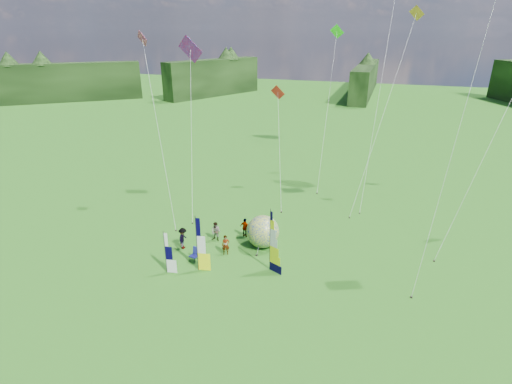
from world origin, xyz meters
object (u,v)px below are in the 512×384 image
(spectator_d, at_px, (245,228))
(spectator_b, at_px, (216,232))
(bol_inflatable, at_px, (263,232))
(spectator_c, at_px, (183,238))
(side_banner_far, at_px, (165,253))
(spectator_a, at_px, (226,245))
(kite_whale, at_px, (383,70))
(side_banner_left, at_px, (197,245))
(camp_chair, at_px, (194,255))
(feather_banner_main, at_px, (270,241))

(spectator_d, bearing_deg, spectator_b, 48.70)
(spectator_b, bearing_deg, bol_inflatable, 9.74)
(spectator_b, xyz_separation_m, spectator_c, (-1.89, -1.88, 0.06))
(side_banner_far, distance_m, spectator_a, 4.63)
(spectator_a, distance_m, kite_whale, 22.02)
(bol_inflatable, distance_m, kite_whale, 19.38)
(side_banner_far, bearing_deg, kite_whale, 48.08)
(side_banner_far, xyz_separation_m, kite_whale, (12.16, 20.05, 10.46))
(spectator_c, relative_size, spectator_d, 1.06)
(side_banner_left, bearing_deg, kite_whale, 51.03)
(camp_chair, relative_size, kite_whale, 0.04)
(side_banner_left, relative_size, spectator_c, 2.35)
(feather_banner_main, distance_m, bol_inflatable, 3.40)
(kite_whale, bearing_deg, spectator_d, -109.43)
(spectator_a, xyz_separation_m, camp_chair, (-1.78, -1.65, -0.24))
(bol_inflatable, xyz_separation_m, spectator_d, (-1.80, 1.00, -0.46))
(side_banner_left, relative_size, camp_chair, 3.79)
(bol_inflatable, bearing_deg, side_banner_far, -133.25)
(spectator_b, bearing_deg, camp_chair, -90.25)
(side_banner_left, height_order, camp_chair, side_banner_left)
(bol_inflatable, height_order, kite_whale, kite_whale)
(feather_banner_main, height_order, side_banner_far, feather_banner_main)
(feather_banner_main, relative_size, kite_whale, 0.19)
(spectator_c, bearing_deg, feather_banner_main, -103.36)
(feather_banner_main, height_order, spectator_a, feather_banner_main)
(side_banner_far, bearing_deg, camp_chair, 47.29)
(kite_whale, bearing_deg, camp_chair, -107.65)
(side_banner_left, distance_m, spectator_d, 5.85)
(spectator_a, bearing_deg, kite_whale, 35.12)
(feather_banner_main, distance_m, spectator_d, 5.27)
(camp_chair, height_order, kite_whale, kite_whale)
(feather_banner_main, distance_m, side_banner_far, 7.13)
(side_banner_left, distance_m, bol_inflatable, 5.64)
(side_banner_far, bearing_deg, spectator_c, 87.36)
(side_banner_left, bearing_deg, spectator_d, 64.43)
(camp_chair, xyz_separation_m, kite_whale, (10.99, 18.19, 11.46))
(spectator_c, xyz_separation_m, camp_chair, (1.62, -1.42, -0.32))
(side_banner_left, distance_m, kite_whale, 23.85)
(side_banner_far, xyz_separation_m, spectator_c, (-0.46, 3.27, -0.68))
(feather_banner_main, bearing_deg, kite_whale, 97.12)
(spectator_b, relative_size, camp_chair, 1.49)
(feather_banner_main, relative_size, camp_chair, 4.24)
(spectator_c, xyz_separation_m, spectator_d, (3.84, 3.23, -0.05))
(spectator_c, distance_m, camp_chair, 2.18)
(spectator_d, distance_m, camp_chair, 5.16)
(side_banner_left, relative_size, spectator_a, 2.59)
(side_banner_far, distance_m, kite_whale, 25.67)
(spectator_a, relative_size, camp_chair, 1.46)
(side_banner_left, bearing_deg, feather_banner_main, 8.35)
(side_banner_far, distance_m, camp_chair, 2.41)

